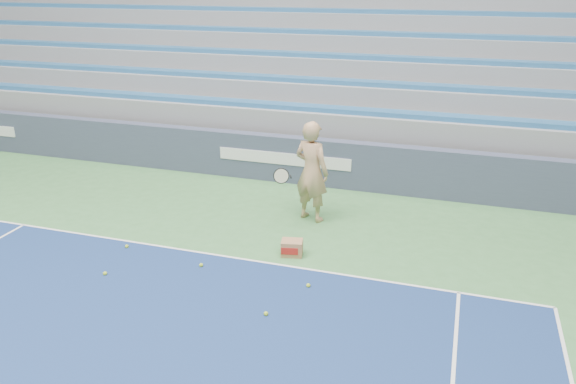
# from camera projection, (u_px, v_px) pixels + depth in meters

# --- Properties ---
(sponsor_barrier) EXTENTS (30.00, 0.32, 1.10)m
(sponsor_barrier) POSITION_uv_depth(u_px,v_px,m) (286.00, 159.00, 13.19)
(sponsor_barrier) COLOR #3A4259
(sponsor_barrier) RESTS_ON ground
(bleachers) EXTENTS (31.00, 9.15, 7.30)m
(bleachers) POSITION_uv_depth(u_px,v_px,m) (342.00, 51.00, 17.61)
(bleachers) COLOR gray
(bleachers) RESTS_ON ground
(tennis_player) EXTENTS (1.03, 0.97, 2.02)m
(tennis_player) POSITION_uv_depth(u_px,v_px,m) (311.00, 172.00, 10.94)
(tennis_player) COLOR tan
(tennis_player) RESTS_ON ground
(ball_box) EXTENTS (0.42, 0.35, 0.28)m
(ball_box) POSITION_uv_depth(u_px,v_px,m) (292.00, 248.00, 9.81)
(ball_box) COLOR #9B6F4B
(ball_box) RESTS_ON ground
(tennis_ball_0) EXTENTS (0.07, 0.07, 0.07)m
(tennis_ball_0) POSITION_uv_depth(u_px,v_px,m) (308.00, 285.00, 8.82)
(tennis_ball_0) COLOR #B5D72C
(tennis_ball_0) RESTS_ON ground
(tennis_ball_1) EXTENTS (0.07, 0.07, 0.07)m
(tennis_ball_1) POSITION_uv_depth(u_px,v_px,m) (201.00, 265.00, 9.44)
(tennis_ball_1) COLOR #B5D72C
(tennis_ball_1) RESTS_ON ground
(tennis_ball_2) EXTENTS (0.07, 0.07, 0.07)m
(tennis_ball_2) POSITION_uv_depth(u_px,v_px,m) (127.00, 246.00, 10.09)
(tennis_ball_2) COLOR #B5D72C
(tennis_ball_2) RESTS_ON ground
(tennis_ball_3) EXTENTS (0.07, 0.07, 0.07)m
(tennis_ball_3) POSITION_uv_depth(u_px,v_px,m) (266.00, 314.00, 8.09)
(tennis_ball_3) COLOR #B5D72C
(tennis_ball_3) RESTS_ON ground
(tennis_ball_4) EXTENTS (0.07, 0.07, 0.07)m
(tennis_ball_4) POSITION_uv_depth(u_px,v_px,m) (105.00, 273.00, 9.18)
(tennis_ball_4) COLOR #B5D72C
(tennis_ball_4) RESTS_ON ground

